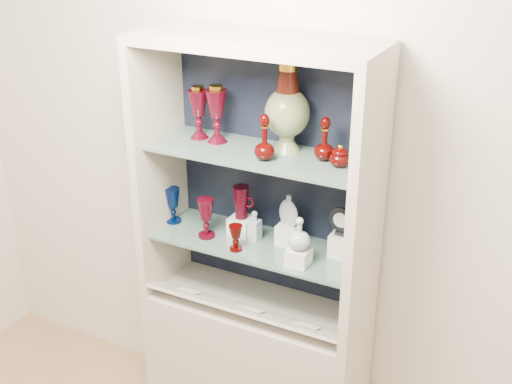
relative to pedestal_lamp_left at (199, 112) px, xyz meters
The scene contains 30 objects.
wall_back 0.39m from the pedestal_lamp_left, 26.44° to the left, with size 3.50×0.02×2.80m, color silver.
cabinet_base 1.25m from the pedestal_lamp_left, 12.04° to the right, with size 1.00×0.40×0.75m, color beige.
cabinet_back_panel 0.42m from the pedestal_lamp_left, 21.82° to the left, with size 0.98×0.02×1.15m, color black.
cabinet_side_left 0.32m from the pedestal_lamp_left, 158.81° to the right, with size 0.04×0.40×1.15m, color beige.
cabinet_side_right 0.83m from the pedestal_lamp_left, ahead, with size 0.04×0.40×1.15m, color beige.
cabinet_top_cap 0.46m from the pedestal_lamp_left, 12.04° to the right, with size 1.00×0.40×0.04m, color beige.
shelf_lower 0.62m from the pedestal_lamp_left, ahead, with size 0.92×0.34×0.01m, color slate.
shelf_upper 0.34m from the pedestal_lamp_left, ahead, with size 0.92×0.34×0.01m, color slate.
label_ledge 0.88m from the pedestal_lamp_left, 29.63° to the right, with size 0.92×0.18×0.01m, color beige.
label_card_0 0.88m from the pedestal_lamp_left, 26.77° to the right, with size 0.10×0.07×0.00m, color white.
label_card_1 0.81m from the pedestal_lamp_left, 81.24° to the right, with size 0.10×0.07×0.00m, color white.
label_card_2 1.01m from the pedestal_lamp_left, 16.17° to the right, with size 0.10×0.07×0.00m, color white.
pedestal_lamp_left is the anchor object (origin of this frame).
pedestal_lamp_right 0.10m from the pedestal_lamp_left, ahead, with size 0.09×0.09×0.25m, color #480715, non-canonical shape.
enamel_urn 0.41m from the pedestal_lamp_left, ahead, with size 0.18×0.18×0.38m, color #0D4318, non-canonical shape.
ruby_decanter_a 0.38m from the pedestal_lamp_left, 16.33° to the right, with size 0.08×0.08×0.21m, color #3F0401, non-canonical shape.
ruby_decanter_b 0.58m from the pedestal_lamp_left, ahead, with size 0.08×0.08×0.19m, color #3F0401, non-canonical shape.
lidded_bowl 0.66m from the pedestal_lamp_left, ahead, with size 0.08×0.08×0.09m, color #3F0401, non-canonical shape.
cobalt_goblet 0.47m from the pedestal_lamp_left, 161.51° to the right, with size 0.07×0.07×0.17m, color #000E38, non-canonical shape.
ruby_goblet_tall 0.46m from the pedestal_lamp_left, 50.99° to the right, with size 0.07×0.07×0.18m, color #480715, non-canonical shape.
ruby_goblet_small 0.56m from the pedestal_lamp_left, 29.97° to the right, with size 0.06×0.06×0.12m, color #3F0401, non-canonical shape.
riser_ruby_pitcher 0.54m from the pedestal_lamp_left, ahead, with size 0.10×0.10×0.08m, color silver.
ruby_pitcher 0.43m from the pedestal_lamp_left, ahead, with size 0.11×0.07×0.15m, color #480715, non-canonical shape.
clear_square_bottle 0.55m from the pedestal_lamp_left, ahead, with size 0.05×0.05×0.14m, color #9EAFBA, non-canonical shape.
riser_flat_flask 0.65m from the pedestal_lamp_left, ahead, with size 0.09×0.09×0.09m, color silver.
flat_flask 0.57m from the pedestal_lamp_left, ahead, with size 0.10×0.04×0.14m, color #A1A7B4, non-canonical shape.
riser_clear_round_decanter 0.75m from the pedestal_lamp_left, 14.00° to the right, with size 0.09×0.09×0.07m, color silver.
clear_round_decanter 0.68m from the pedestal_lamp_left, 14.00° to the right, with size 0.09×0.09×0.14m, color #9EAFBA, non-canonical shape.
riser_cameo_medallion 0.82m from the pedestal_lamp_left, ahead, with size 0.08×0.08×0.10m, color silver.
cameo_medallion 0.76m from the pedestal_lamp_left, ahead, with size 0.11×0.04×0.13m, color black, non-canonical shape.
Camera 1 is at (1.11, -0.64, 2.40)m, focal length 45.00 mm.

